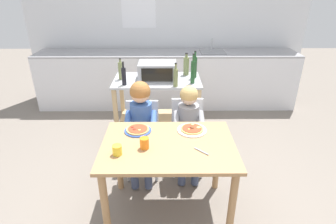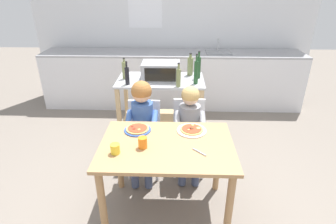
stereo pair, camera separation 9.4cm
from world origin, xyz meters
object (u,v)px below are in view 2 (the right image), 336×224
bottle_dark_olive_oil (190,66)px  serving_spoon (199,152)px  bottle_tall_green_wine (198,67)px  drinking_cup_yellow (115,149)px  toaster_oven (161,71)px  child_in_blue_striped_shirt (142,119)px  bottle_slim_sauce (196,72)px  bottle_brown_beer (127,75)px  bottle_clear_vinegar (178,77)px  drinking_cup_orange (143,143)px  child_in_grey_shirt (190,122)px  dining_table (167,156)px  bottle_squat_spirits (125,70)px  dining_chair_right (189,131)px  pizza_plate_white (192,130)px  kitchen_island_cart (161,100)px  dining_chair_left (144,133)px  pizza_plate_blue_rimmed (138,129)px

bottle_dark_olive_oil → serving_spoon: bottle_dark_olive_oil is taller
bottle_tall_green_wine → drinking_cup_yellow: bearing=-115.5°
toaster_oven → child_in_blue_striped_shirt: bearing=-100.4°
bottle_slim_sauce → bottle_brown_beer: (-0.81, -0.05, -0.04)m
bottle_brown_beer → drinking_cup_yellow: size_ratio=3.44×
toaster_oven → bottle_tall_green_wine: 0.47m
bottle_slim_sauce → bottle_clear_vinegar: 0.24m
bottle_clear_vinegar → bottle_tall_green_wine: bearing=52.3°
child_in_blue_striped_shirt → drinking_cup_orange: child_in_blue_striped_shirt is taller
bottle_tall_green_wine → child_in_grey_shirt: bearing=-98.8°
dining_table → drinking_cup_yellow: bearing=-159.4°
bottle_tall_green_wine → bottle_brown_beer: (-0.86, -0.26, -0.03)m
bottle_dark_olive_oil → drinking_cup_orange: bearing=-105.4°
bottle_squat_spirits → dining_chair_right: bottle_squat_spirits is taller
bottle_brown_beer → drinking_cup_orange: (0.32, -1.21, -0.17)m
pizza_plate_white → bottle_dark_olive_oil: bearing=88.6°
toaster_oven → pizza_plate_white: 1.20m
bottle_dark_olive_oil → child_in_blue_striped_shirt: bearing=-117.5°
dining_table → serving_spoon: 0.31m
bottle_tall_green_wine → kitchen_island_cart: bearing=-171.8°
bottle_slim_sauce → dining_chair_left: bearing=-136.1°
dining_chair_left → pizza_plate_blue_rimmed: 0.51m
bottle_tall_green_wine → bottle_brown_beer: 0.90m
child_in_blue_striped_shirt → child_in_grey_shirt: 0.49m
dining_chair_left → kitchen_island_cart: bearing=78.3°
dining_chair_right → pizza_plate_white: (0.00, -0.48, 0.28)m
child_in_blue_striped_shirt → kitchen_island_cart: bearing=79.9°
dining_chair_right → bottle_tall_green_wine: bearing=79.7°
drinking_cup_orange → dining_table: bearing=18.1°
kitchen_island_cart → drinking_cup_yellow: (-0.27, -1.49, 0.21)m
kitchen_island_cart → bottle_slim_sauce: (0.43, -0.14, 0.42)m
bottle_clear_vinegar → dining_table: 1.14m
bottle_squat_spirits → child_in_grey_shirt: bearing=-44.6°
drinking_cup_orange → serving_spoon: 0.46m
dining_chair_left → serving_spoon: bearing=-55.1°
bottle_squat_spirits → drinking_cup_yellow: bearing=-83.2°
toaster_oven → pizza_plate_white: (0.34, -1.13, -0.20)m
child_in_blue_striped_shirt → drinking_cup_yellow: bearing=-100.5°
child_in_grey_shirt → serving_spoon: child_in_grey_shirt is taller
dining_table → drinking_cup_yellow: (-0.40, -0.15, 0.16)m
bottle_dark_olive_oil → dining_chair_left: bearing=-120.4°
bottle_clear_vinegar → dining_chair_right: bearing=-72.7°
toaster_oven → bottle_clear_vinegar: 0.34m
dining_chair_right → bottle_squat_spirits: bearing=140.3°
kitchen_island_cart → pizza_plate_white: 1.19m
bottle_clear_vinegar → dining_chair_right: (0.12, -0.39, -0.49)m
child_in_blue_striped_shirt → drinking_cup_orange: (0.08, -0.59, 0.09)m
toaster_oven → bottle_clear_vinegar: bottle_clear_vinegar is taller
toaster_oven → bottle_brown_beer: 0.44m
drinking_cup_yellow → dining_chair_right: bearing=54.0°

